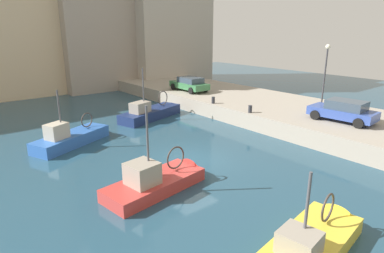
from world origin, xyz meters
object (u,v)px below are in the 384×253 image
(fishing_boat_red, at_px, (161,185))
(mooring_bollard_north, at_px, (213,100))
(fishing_boat_navy, at_px, (153,116))
(quay_streetlamp, at_px, (326,66))
(fishing_boat_yellow, at_px, (312,248))
(fishing_boat_blue, at_px, (75,142))
(mooring_bollard_mid, at_px, (250,109))
(parked_car_blue, at_px, (343,111))
(parked_car_green, at_px, (190,84))

(fishing_boat_red, relative_size, mooring_bollard_north, 10.59)
(fishing_boat_navy, bearing_deg, mooring_bollard_north, -38.70)
(fishing_boat_navy, relative_size, quay_streetlamp, 1.42)
(fishing_boat_yellow, bearing_deg, fishing_boat_blue, 98.07)
(fishing_boat_blue, xyz_separation_m, mooring_bollard_mid, (11.32, -4.89, 1.36))
(fishing_boat_navy, relative_size, parked_car_blue, 1.60)
(fishing_boat_blue, relative_size, fishing_boat_red, 1.05)
(fishing_boat_navy, xyz_separation_m, parked_car_blue, (6.92, -12.59, 1.82))
(fishing_boat_red, relative_size, parked_car_blue, 1.36)
(fishing_boat_yellow, xyz_separation_m, mooring_bollard_north, (9.10, 14.78, 1.39))
(fishing_boat_navy, relative_size, mooring_bollard_mid, 12.47)
(fishing_boat_yellow, xyz_separation_m, parked_car_blue, (12.11, 5.32, 1.85))
(parked_car_green, relative_size, mooring_bollard_mid, 7.89)
(fishing_boat_yellow, distance_m, parked_car_blue, 13.36)
(mooring_bollard_mid, bearing_deg, fishing_boat_blue, 156.64)
(fishing_boat_blue, xyz_separation_m, parked_car_blue, (14.33, -10.34, 1.81))
(parked_car_blue, bearing_deg, fishing_boat_blue, 144.17)
(fishing_boat_blue, height_order, parked_car_blue, fishing_boat_blue)
(parked_car_blue, xyz_separation_m, quay_streetlamp, (2.64, 3.06, 2.52))
(fishing_boat_navy, distance_m, parked_car_blue, 14.48)
(fishing_boat_blue, bearing_deg, parked_car_green, 19.61)
(fishing_boat_navy, xyz_separation_m, fishing_boat_yellow, (-5.19, -17.91, -0.03))
(mooring_bollard_mid, bearing_deg, fishing_boat_yellow, -130.16)
(fishing_boat_yellow, height_order, parked_car_green, fishing_boat_yellow)
(mooring_bollard_mid, relative_size, mooring_bollard_north, 1.00)
(fishing_boat_navy, xyz_separation_m, mooring_bollard_north, (3.91, -3.13, 1.36))
(fishing_boat_navy, distance_m, parked_car_green, 6.68)
(parked_car_blue, bearing_deg, quay_streetlamp, 49.26)
(parked_car_blue, distance_m, mooring_bollard_north, 9.93)
(mooring_bollard_north, distance_m, quay_streetlamp, 9.04)
(fishing_boat_red, bearing_deg, mooring_bollard_mid, 19.83)
(fishing_boat_blue, height_order, fishing_boat_yellow, fishing_boat_blue)
(quay_streetlamp, bearing_deg, parked_car_blue, -130.74)
(mooring_bollard_mid, bearing_deg, fishing_boat_navy, 118.73)
(parked_car_blue, bearing_deg, fishing_boat_yellow, -156.27)
(fishing_boat_blue, bearing_deg, mooring_bollard_north, -4.49)
(fishing_boat_blue, xyz_separation_m, fishing_boat_red, (0.86, -8.66, 0.02))
(mooring_bollard_north, bearing_deg, parked_car_blue, -72.33)
(parked_car_blue, height_order, quay_streetlamp, quay_streetlamp)
(fishing_boat_blue, height_order, quay_streetlamp, quay_streetlamp)
(fishing_boat_red, bearing_deg, fishing_boat_yellow, -78.99)
(fishing_boat_navy, height_order, parked_car_green, fishing_boat_navy)
(fishing_boat_blue, height_order, fishing_boat_red, fishing_boat_red)
(fishing_boat_blue, bearing_deg, quay_streetlamp, -23.22)
(parked_car_blue, height_order, mooring_bollard_mid, parked_car_blue)
(fishing_boat_red, xyz_separation_m, fishing_boat_yellow, (1.36, -7.01, -0.05))
(mooring_bollard_mid, xyz_separation_m, mooring_bollard_north, (0.00, 4.00, 0.00))
(fishing_boat_blue, distance_m, parked_car_green, 14.27)
(fishing_boat_yellow, height_order, mooring_bollard_mid, fishing_boat_yellow)
(mooring_bollard_mid, bearing_deg, quay_streetlamp, -22.95)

